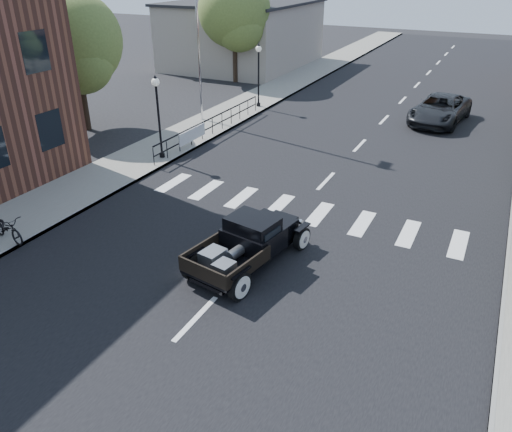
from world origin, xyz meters
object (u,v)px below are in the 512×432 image
at_px(second_car, 440,109).
at_px(motorcycle, 7,228).
at_px(flagpole, 196,2).
at_px(hotrod_pickup, 249,242).

relative_size(second_car, motorcycle, 3.20).
height_order(flagpole, motorcycle, flagpole).
bearing_deg(second_car, motorcycle, -110.08).
bearing_deg(hotrod_pickup, second_car, 90.80).
bearing_deg(flagpole, second_car, 26.05).
xyz_separation_m(flagpole, motorcycle, (1.73, -14.47, -5.74)).
bearing_deg(motorcycle, hotrod_pickup, -62.51).
distance_m(flagpole, hotrod_pickup, 16.19).
relative_size(flagpole, second_car, 2.29).
relative_size(flagpole, motorcycle, 7.34).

